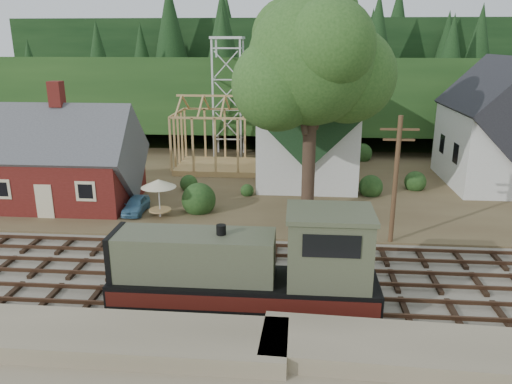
{
  "coord_description": "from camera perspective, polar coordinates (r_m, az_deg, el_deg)",
  "views": [
    {
      "loc": [
        1.16,
        -23.65,
        12.09
      ],
      "look_at": [
        -1.31,
        6.0,
        3.0
      ],
      "focal_mm": 35.0,
      "sensor_mm": 36.0,
      "label": 1
    }
  ],
  "objects": [
    {
      "name": "ground",
      "position": [
        26.58,
        1.77,
        -10.07
      ],
      "size": [
        140.0,
        140.0,
        0.0
      ],
      "primitive_type": "plane",
      "color": "#384C1E",
      "rests_on": "ground"
    },
    {
      "name": "railroad_bed",
      "position": [
        26.55,
        1.78,
        -9.92
      ],
      "size": [
        64.0,
        11.0,
        0.16
      ],
      "primitive_type": "cube",
      "color": "#726B5B",
      "rests_on": "ground"
    },
    {
      "name": "village_flat",
      "position": [
        43.34,
        3.05,
        0.98
      ],
      "size": [
        64.0,
        26.0,
        0.3
      ],
      "primitive_type": "cube",
      "color": "brown",
      "rests_on": "ground"
    },
    {
      "name": "hillside",
      "position": [
        66.76,
        3.72,
        6.53
      ],
      "size": [
        70.0,
        28.96,
        12.74
      ],
      "primitive_type": "cube",
      "rotation": [
        -0.17,
        0.0,
        0.0
      ],
      "color": "#1E3F19",
      "rests_on": "ground"
    },
    {
      "name": "ridge",
      "position": [
        82.54,
        3.95,
        8.53
      ],
      "size": [
        80.0,
        20.0,
        12.0
      ],
      "primitive_type": "cube",
      "color": "black",
      "rests_on": "ground"
    },
    {
      "name": "depot",
      "position": [
        39.67,
        -21.04,
        2.92
      ],
      "size": [
        10.8,
        7.41,
        9.0
      ],
      "color": "#541713",
      "rests_on": "village_flat"
    },
    {
      "name": "church",
      "position": [
        43.88,
        5.86,
        7.85
      ],
      "size": [
        8.4,
        15.17,
        13.0
      ],
      "color": "silver",
      "rests_on": "village_flat"
    },
    {
      "name": "farmhouse",
      "position": [
        46.42,
        26.14,
        6.31
      ],
      "size": [
        8.4,
        10.8,
        10.6
      ],
      "color": "silver",
      "rests_on": "village_flat"
    },
    {
      "name": "timber_frame",
      "position": [
        47.04,
        -4.1,
        6.14
      ],
      "size": [
        8.2,
        6.2,
        6.99
      ],
      "color": "tan",
      "rests_on": "village_flat"
    },
    {
      "name": "lattice_tower",
      "position": [
        52.18,
        -3.23,
        14.71
      ],
      "size": [
        3.2,
        3.2,
        12.12
      ],
      "color": "silver",
      "rests_on": "village_flat"
    },
    {
      "name": "big_tree",
      "position": [
        33.8,
        6.66,
        13.7
      ],
      "size": [
        10.9,
        8.4,
        14.7
      ],
      "color": "#38281E",
      "rests_on": "village_flat"
    },
    {
      "name": "telegraph_pole_near",
      "position": [
        30.46,
        15.66,
        1.42
      ],
      "size": [
        2.2,
        0.28,
        8.0
      ],
      "color": "#4C331E",
      "rests_on": "ground"
    },
    {
      "name": "locomotive",
      "position": [
        22.99,
        -0.25,
        -8.67
      ],
      "size": [
        12.06,
        3.02,
        4.82
      ],
      "color": "black",
      "rests_on": "railroad_bed"
    },
    {
      "name": "car_blue",
      "position": [
        36.41,
        -13.57,
        -1.43
      ],
      "size": [
        1.43,
        3.42,
        1.16
      ],
      "primitive_type": "imported",
      "rotation": [
        0.0,
        0.0,
        0.02
      ],
      "color": "#538DB2",
      "rests_on": "village_flat"
    },
    {
      "name": "patio_set",
      "position": [
        34.74,
        -11.08,
        0.79
      ],
      "size": [
        2.41,
        2.41,
        2.68
      ],
      "color": "silver",
      "rests_on": "village_flat"
    }
  ]
}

